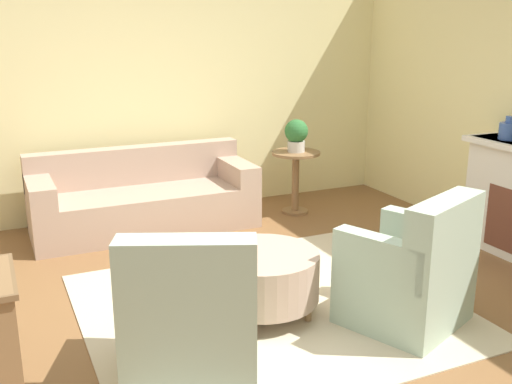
% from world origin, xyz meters
% --- Properties ---
extents(ground_plane, '(16.00, 16.00, 0.00)m').
position_xyz_m(ground_plane, '(0.00, 0.00, 0.00)').
color(ground_plane, brown).
extents(wall_back, '(9.46, 0.12, 2.80)m').
position_xyz_m(wall_back, '(0.00, 2.79, 1.40)').
color(wall_back, beige).
rests_on(wall_back, ground_plane).
extents(rug, '(2.69, 2.46, 0.01)m').
position_xyz_m(rug, '(0.00, 0.00, 0.01)').
color(rug, beige).
rests_on(rug, ground_plane).
extents(couch, '(2.26, 0.87, 0.82)m').
position_xyz_m(couch, '(-0.38, 2.20, 0.30)').
color(couch, tan).
rests_on(couch, ground_plane).
extents(armchair_left, '(0.99, 0.97, 0.95)m').
position_xyz_m(armchair_left, '(-0.81, -0.64, 0.38)').
color(armchair_left, '#9EB29E').
rests_on(armchair_left, rug).
extents(armchair_right, '(0.99, 0.97, 0.95)m').
position_xyz_m(armchair_right, '(0.81, -0.64, 0.38)').
color(armchair_right, '#9EB29E').
rests_on(armchair_right, rug).
extents(ottoman_table, '(0.83, 0.83, 0.47)m').
position_xyz_m(ottoman_table, '(-0.08, -0.07, 0.30)').
color(ottoman_table, tan).
rests_on(ottoman_table, rug).
extents(side_table, '(0.54, 0.54, 0.70)m').
position_xyz_m(side_table, '(1.31, 2.03, 0.48)').
color(side_table, olive).
rests_on(side_table, ground_plane).
extents(vase_mantel_near, '(0.18, 0.18, 0.21)m').
position_xyz_m(vase_mantel_near, '(2.53, 0.23, 1.14)').
color(vase_mantel_near, '#38569E').
rests_on(vase_mantel_near, fireplace).
extents(potted_plant_on_side_table, '(0.26, 0.26, 0.36)m').
position_xyz_m(potted_plant_on_side_table, '(1.31, 2.03, 0.90)').
color(potted_plant_on_side_table, beige).
rests_on(potted_plant_on_side_table, side_table).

